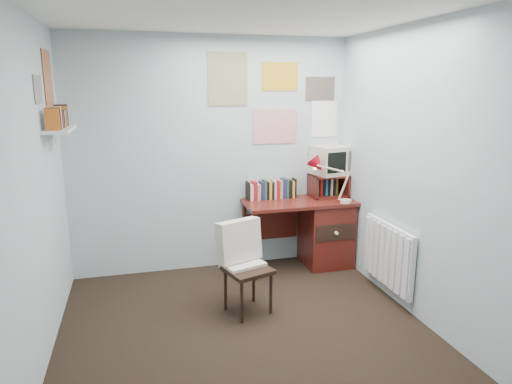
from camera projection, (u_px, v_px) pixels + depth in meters
ground at (254, 348)px, 3.52m from camera, size 3.50×3.50×0.00m
back_wall at (212, 156)px, 4.88m from camera, size 3.00×0.02×2.50m
left_wall at (23, 204)px, 2.86m from camera, size 0.02×3.50×2.50m
right_wall at (436, 180)px, 3.62m from camera, size 0.02×3.50×2.50m
ceiling at (254, 3)px, 2.96m from camera, size 3.00×3.50×0.02m
desk at (321, 230)px, 5.12m from camera, size 1.20×0.55×0.76m
desk_chair at (248, 270)px, 4.01m from camera, size 0.51×0.50×0.80m
desk_lamp at (347, 182)px, 4.84m from camera, size 0.38×0.35×0.44m
tv_riser at (328, 186)px, 5.14m from camera, size 0.40×0.30×0.25m
crt_tv at (331, 159)px, 5.10m from camera, size 0.43×0.41×0.35m
book_row at (273, 189)px, 5.05m from camera, size 0.60×0.14×0.22m
radiator at (388, 255)px, 4.31m from camera, size 0.09×0.80×0.60m
wall_shelf at (60, 129)px, 3.84m from camera, size 0.20×0.62×0.24m
posters_back at (275, 98)px, 4.92m from camera, size 1.20×0.01×0.90m
posters_left at (43, 83)px, 3.73m from camera, size 0.01×0.70×0.60m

